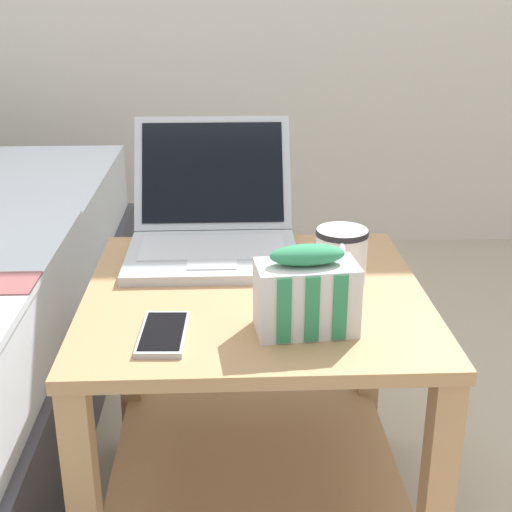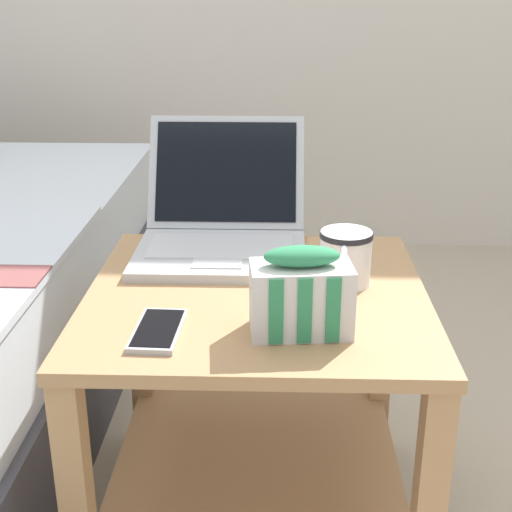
{
  "view_description": "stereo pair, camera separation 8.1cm",
  "coord_description": "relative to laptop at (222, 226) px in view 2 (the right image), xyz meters",
  "views": [
    {
      "loc": [
        -0.05,
        -1.11,
        0.99
      ],
      "look_at": [
        0.0,
        -0.04,
        0.58
      ],
      "focal_mm": 50.0,
      "sensor_mm": 36.0,
      "label": 1
    },
    {
      "loc": [
        0.03,
        -1.11,
        0.99
      ],
      "look_at": [
        0.0,
        -0.04,
        0.58
      ],
      "focal_mm": 50.0,
      "sensor_mm": 36.0,
      "label": 2
    }
  ],
  "objects": [
    {
      "name": "snack_bag",
      "position": [
        0.14,
        -0.36,
        0.01
      ],
      "size": [
        0.16,
        0.1,
        0.14
      ],
      "color": "silver",
      "rests_on": "bedside_table"
    },
    {
      "name": "laptop",
      "position": [
        0.0,
        0.0,
        0.0
      ],
      "size": [
        0.32,
        0.37,
        0.23
      ],
      "color": "#B7BABC",
      "rests_on": "bedside_table"
    },
    {
      "name": "cell_phone",
      "position": [
        -0.07,
        -0.37,
        -0.04
      ],
      "size": [
        0.07,
        0.14,
        0.01
      ],
      "color": "#B7BABC",
      "rests_on": "bedside_table"
    },
    {
      "name": "bedside_table",
      "position": [
        0.07,
        -0.21,
        -0.22
      ],
      "size": [
        0.58,
        0.57,
        0.5
      ],
      "color": "tan",
      "rests_on": "ground_plane"
    },
    {
      "name": "mug_front_left",
      "position": [
        0.23,
        -0.17,
        0.01
      ],
      "size": [
        0.09,
        0.13,
        0.1
      ],
      "color": "white",
      "rests_on": "bedside_table"
    }
  ]
}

